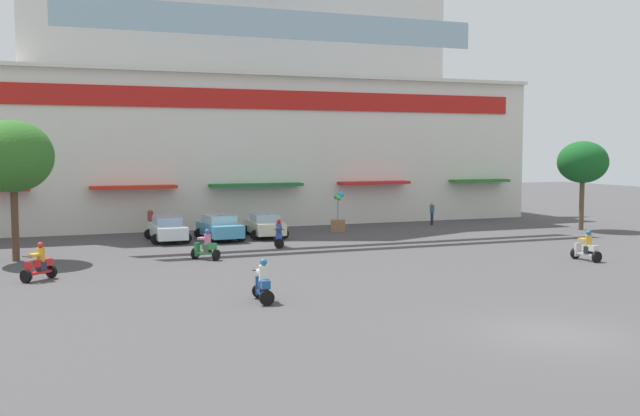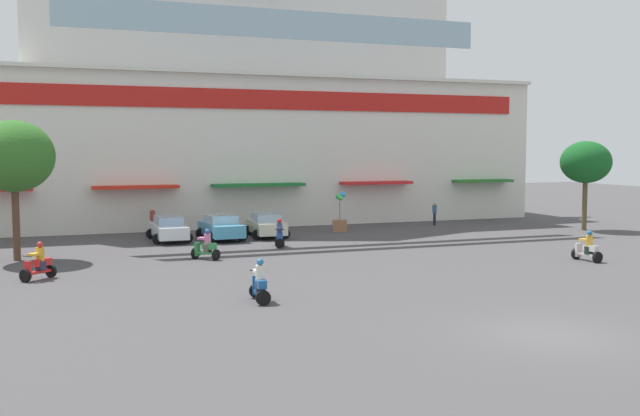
{
  "view_description": "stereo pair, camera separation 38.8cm",
  "coord_description": "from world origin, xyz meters",
  "px_view_note": "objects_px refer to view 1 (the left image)",
  "views": [
    {
      "loc": [
        -13.6,
        -16.6,
        5.29
      ],
      "look_at": [
        -0.88,
        16.3,
        2.4
      ],
      "focal_mm": 40.94,
      "sensor_mm": 36.0,
      "label": 1
    },
    {
      "loc": [
        -13.24,
        -16.73,
        5.29
      ],
      "look_at": [
        -0.88,
        16.3,
        2.4
      ],
      "focal_mm": 40.94,
      "sensor_mm": 36.0,
      "label": 2
    }
  ],
  "objects_px": {
    "parked_car_1": "(220,227)",
    "scooter_rider_3": "(39,265)",
    "scooter_rider_4": "(587,248)",
    "balloon_vendor_cart": "(338,217)",
    "plaza_tree_1": "(583,162)",
    "parked_car_2": "(265,225)",
    "pedestrian_0": "(150,219)",
    "scooter_rider_0": "(279,236)",
    "plaza_tree_0": "(13,157)",
    "pedestrian_1": "(432,212)",
    "scooter_rider_1": "(206,247)",
    "parked_car_0": "(167,229)",
    "scooter_rider_2": "(263,284)"
  },
  "relations": [
    {
      "from": "parked_car_1",
      "to": "scooter_rider_0",
      "type": "bearing_deg",
      "value": -60.52
    },
    {
      "from": "parked_car_2",
      "to": "scooter_rider_1",
      "type": "bearing_deg",
      "value": -124.74
    },
    {
      "from": "scooter_rider_3",
      "to": "scooter_rider_0",
      "type": "bearing_deg",
      "value": 26.43
    },
    {
      "from": "plaza_tree_1",
      "to": "parked_car_1",
      "type": "distance_m",
      "value": 23.67
    },
    {
      "from": "plaza_tree_1",
      "to": "pedestrian_0",
      "type": "height_order",
      "value": "plaza_tree_1"
    },
    {
      "from": "plaza_tree_1",
      "to": "parked_car_1",
      "type": "xyz_separation_m",
      "value": [
        -23.16,
        3.25,
        -3.63
      ]
    },
    {
      "from": "parked_car_2",
      "to": "scooter_rider_0",
      "type": "height_order",
      "value": "scooter_rider_0"
    },
    {
      "from": "pedestrian_1",
      "to": "plaza_tree_1",
      "type": "bearing_deg",
      "value": -38.45
    },
    {
      "from": "plaza_tree_0",
      "to": "scooter_rider_4",
      "type": "distance_m",
      "value": 27.24
    },
    {
      "from": "scooter_rider_0",
      "to": "balloon_vendor_cart",
      "type": "relative_size",
      "value": 0.59
    },
    {
      "from": "parked_car_2",
      "to": "scooter_rider_0",
      "type": "xyz_separation_m",
      "value": [
        -0.55,
        -4.42,
        -0.12
      ]
    },
    {
      "from": "pedestrian_0",
      "to": "scooter_rider_2",
      "type": "bearing_deg",
      "value": -87.99
    },
    {
      "from": "plaza_tree_1",
      "to": "parked_car_2",
      "type": "xyz_separation_m",
      "value": [
        -20.33,
        3.64,
        -3.65
      ]
    },
    {
      "from": "scooter_rider_3",
      "to": "scooter_rider_4",
      "type": "distance_m",
      "value": 24.4
    },
    {
      "from": "parked_car_2",
      "to": "pedestrian_0",
      "type": "xyz_separation_m",
      "value": [
        -6.14,
        3.97,
        0.22
      ]
    },
    {
      "from": "plaza_tree_0",
      "to": "balloon_vendor_cart",
      "type": "height_order",
      "value": "plaza_tree_0"
    },
    {
      "from": "parked_car_1",
      "to": "scooter_rider_3",
      "type": "xyz_separation_m",
      "value": [
        -9.75,
        -10.01,
        -0.11
      ]
    },
    {
      "from": "plaza_tree_1",
      "to": "balloon_vendor_cart",
      "type": "relative_size",
      "value": 2.25
    },
    {
      "from": "parked_car_1",
      "to": "pedestrian_0",
      "type": "relative_size",
      "value": 2.44
    },
    {
      "from": "plaza_tree_1",
      "to": "parked_car_2",
      "type": "bearing_deg",
      "value": 169.86
    },
    {
      "from": "scooter_rider_2",
      "to": "pedestrian_1",
      "type": "distance_m",
      "value": 27.0
    },
    {
      "from": "scooter_rider_1",
      "to": "scooter_rider_4",
      "type": "height_order",
      "value": "scooter_rider_1"
    },
    {
      "from": "scooter_rider_1",
      "to": "parked_car_2",
      "type": "bearing_deg",
      "value": 55.26
    },
    {
      "from": "plaza_tree_1",
      "to": "scooter_rider_4",
      "type": "bearing_deg",
      "value": -129.78
    },
    {
      "from": "plaza_tree_0",
      "to": "plaza_tree_1",
      "type": "distance_m",
      "value": 33.95
    },
    {
      "from": "pedestrian_1",
      "to": "scooter_rider_1",
      "type": "bearing_deg",
      "value": -151.19
    },
    {
      "from": "scooter_rider_1",
      "to": "pedestrian_0",
      "type": "height_order",
      "value": "pedestrian_0"
    },
    {
      "from": "scooter_rider_4",
      "to": "balloon_vendor_cart",
      "type": "distance_m",
      "value": 16.6
    },
    {
      "from": "plaza_tree_0",
      "to": "parked_car_2",
      "type": "bearing_deg",
      "value": 18.71
    },
    {
      "from": "scooter_rider_3",
      "to": "pedestrian_0",
      "type": "xyz_separation_m",
      "value": [
        6.44,
        14.37,
        0.32
      ]
    },
    {
      "from": "scooter_rider_2",
      "to": "pedestrian_1",
      "type": "height_order",
      "value": "pedestrian_1"
    },
    {
      "from": "parked_car_0",
      "to": "scooter_rider_0",
      "type": "distance_m",
      "value": 6.91
    },
    {
      "from": "parked_car_0",
      "to": "scooter_rider_0",
      "type": "xyz_separation_m",
      "value": [
        5.19,
        -4.56,
        -0.11
      ]
    },
    {
      "from": "plaza_tree_0",
      "to": "pedestrian_1",
      "type": "xyz_separation_m",
      "value": [
        26.33,
        7.0,
        -3.97
      ]
    },
    {
      "from": "scooter_rider_4",
      "to": "pedestrian_1",
      "type": "distance_m",
      "value": 16.67
    },
    {
      "from": "pedestrian_1",
      "to": "scooter_rider_0",
      "type": "bearing_deg",
      "value": -152.86
    },
    {
      "from": "parked_car_2",
      "to": "pedestrian_0",
      "type": "relative_size",
      "value": 2.42
    },
    {
      "from": "plaza_tree_1",
      "to": "scooter_rider_4",
      "type": "distance_m",
      "value": 14.29
    },
    {
      "from": "plaza_tree_0",
      "to": "scooter_rider_4",
      "type": "relative_size",
      "value": 4.35
    },
    {
      "from": "scooter_rider_0",
      "to": "scooter_rider_3",
      "type": "distance_m",
      "value": 13.44
    },
    {
      "from": "parked_car_1",
      "to": "balloon_vendor_cart",
      "type": "distance_m",
      "value": 8.16
    },
    {
      "from": "scooter_rider_4",
      "to": "parked_car_1",
      "type": "bearing_deg",
      "value": 136.04
    },
    {
      "from": "scooter_rider_4",
      "to": "scooter_rider_0",
      "type": "bearing_deg",
      "value": 140.91
    },
    {
      "from": "plaza_tree_1",
      "to": "scooter_rider_1",
      "type": "xyz_separation_m",
      "value": [
        -25.5,
        -3.82,
        -3.77
      ]
    },
    {
      "from": "pedestrian_0",
      "to": "parked_car_1",
      "type": "bearing_deg",
      "value": -52.76
    },
    {
      "from": "scooter_rider_4",
      "to": "pedestrian_0",
      "type": "distance_m",
      "value": 25.36
    },
    {
      "from": "parked_car_1",
      "to": "pedestrian_1",
      "type": "height_order",
      "value": "pedestrian_1"
    },
    {
      "from": "scooter_rider_0",
      "to": "scooter_rider_3",
      "type": "height_order",
      "value": "scooter_rider_3"
    },
    {
      "from": "scooter_rider_0",
      "to": "scooter_rider_4",
      "type": "bearing_deg",
      "value": -39.09
    },
    {
      "from": "plaza_tree_0",
      "to": "parked_car_2",
      "type": "height_order",
      "value": "plaza_tree_0"
    }
  ]
}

